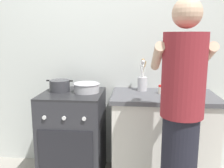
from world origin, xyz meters
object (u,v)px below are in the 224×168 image
at_px(pot, 60,86).
at_px(person, 181,121).
at_px(utensil_crock, 142,82).
at_px(mixing_bowl, 87,87).
at_px(stove_range, 74,135).
at_px(oil_bottle, 194,87).
at_px(spice_bottle, 160,89).

distance_m(pot, person, 1.29).
bearing_deg(utensil_crock, person, -72.17).
height_order(pot, mixing_bowl, pot).
xyz_separation_m(stove_range, pot, (-0.14, 0.05, 0.51)).
height_order(pot, utensil_crock, utensil_crock).
height_order(mixing_bowl, oil_bottle, oil_bottle).
bearing_deg(person, oil_bottle, 69.77).
bearing_deg(pot, spice_bottle, -0.68).
bearing_deg(utensil_crock, stove_range, -166.96).
distance_m(pot, oil_bottle, 1.30).
distance_m(stove_range, utensil_crock, 0.90).
relative_size(utensil_crock, person, 0.19).
relative_size(stove_range, spice_bottle, 10.51).
bearing_deg(stove_range, pot, 160.20).
relative_size(stove_range, pot, 3.33).
distance_m(utensil_crock, person, 0.84).
relative_size(pot, mixing_bowl, 1.02).
distance_m(stove_range, pot, 0.53).
distance_m(pot, utensil_crock, 0.84).
relative_size(pot, oil_bottle, 1.16).
bearing_deg(mixing_bowl, oil_bottle, -5.36).
distance_m(stove_range, spice_bottle, 1.00).
height_order(stove_range, oil_bottle, oil_bottle).
relative_size(oil_bottle, person, 0.14).
relative_size(spice_bottle, oil_bottle, 0.37).
xyz_separation_m(mixing_bowl, spice_bottle, (0.73, 0.01, -0.01)).
bearing_deg(oil_bottle, person, -110.23).
bearing_deg(person, mixing_bowl, 140.68).
bearing_deg(mixing_bowl, stove_range, -167.06).
height_order(stove_range, mixing_bowl, mixing_bowl).
bearing_deg(stove_range, spice_bottle, 2.54).
relative_size(mixing_bowl, spice_bottle, 3.09).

